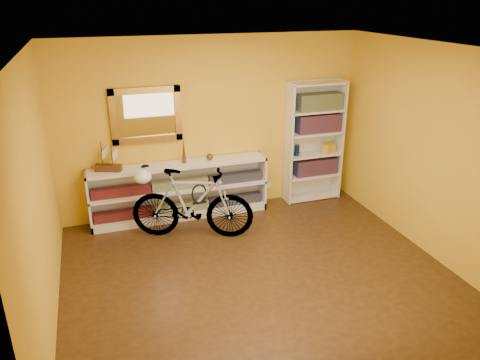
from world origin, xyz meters
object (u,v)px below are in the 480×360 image
object	(u,v)px
bookcase	(314,142)
bicycle	(192,204)
helmet	(143,177)
console_unit	(180,191)

from	to	relation	value
bookcase	bicycle	bearing A→B (deg)	-162.39
bookcase	helmet	size ratio (longest dim) A/B	8.11
console_unit	bicycle	size ratio (longest dim) A/B	1.55
helmet	console_unit	bearing A→B (deg)	36.82
console_unit	bicycle	bearing A→B (deg)	-86.72
bookcase	helmet	xyz separation A→B (m)	(-2.72, -0.45, -0.08)
helmet	bookcase	bearing A→B (deg)	9.33
console_unit	bookcase	world-z (taller)	bookcase
console_unit	helmet	bearing A→B (deg)	-143.18
console_unit	bookcase	xyz separation A→B (m)	(2.16, 0.03, 0.52)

